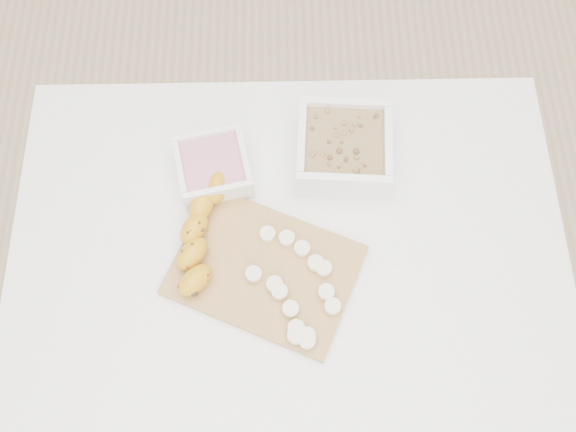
{
  "coord_description": "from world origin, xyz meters",
  "views": [
    {
      "loc": [
        -0.01,
        -0.4,
        1.83
      ],
      "look_at": [
        0.0,
        0.03,
        0.81
      ],
      "focal_mm": 40.0,
      "sensor_mm": 36.0,
      "label": 1
    }
  ],
  "objects_px": {
    "cutting_board": "(265,270)",
    "bowl_yogurt": "(213,168)",
    "bowl_granola": "(344,149)",
    "table": "(288,262)",
    "banana": "(201,234)"
  },
  "relations": [
    {
      "from": "table",
      "to": "banana",
      "type": "relative_size",
      "value": 4.27
    },
    {
      "from": "cutting_board",
      "to": "bowl_yogurt",
      "type": "bearing_deg",
      "value": 115.77
    },
    {
      "from": "bowl_yogurt",
      "to": "cutting_board",
      "type": "relative_size",
      "value": 0.49
    },
    {
      "from": "table",
      "to": "bowl_granola",
      "type": "distance_m",
      "value": 0.24
    },
    {
      "from": "bowl_yogurt",
      "to": "bowl_granola",
      "type": "height_order",
      "value": "bowl_granola"
    },
    {
      "from": "banana",
      "to": "table",
      "type": "bearing_deg",
      "value": 18.98
    },
    {
      "from": "bowl_granola",
      "to": "bowl_yogurt",
      "type": "bearing_deg",
      "value": -172.97
    },
    {
      "from": "table",
      "to": "bowl_yogurt",
      "type": "bearing_deg",
      "value": 133.59
    },
    {
      "from": "bowl_yogurt",
      "to": "bowl_granola",
      "type": "bearing_deg",
      "value": 7.03
    },
    {
      "from": "table",
      "to": "banana",
      "type": "xyz_separation_m",
      "value": [
        -0.15,
        0.01,
        0.13
      ]
    },
    {
      "from": "bowl_granola",
      "to": "cutting_board",
      "type": "height_order",
      "value": "bowl_granola"
    },
    {
      "from": "banana",
      "to": "bowl_granola",
      "type": "bearing_deg",
      "value": 54.7
    },
    {
      "from": "bowl_yogurt",
      "to": "cutting_board",
      "type": "xyz_separation_m",
      "value": [
        0.09,
        -0.19,
        -0.02
      ]
    },
    {
      "from": "bowl_granola",
      "to": "cutting_board",
      "type": "distance_m",
      "value": 0.27
    },
    {
      "from": "cutting_board",
      "to": "banana",
      "type": "xyz_separation_m",
      "value": [
        -0.11,
        0.06,
        0.03
      ]
    }
  ]
}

